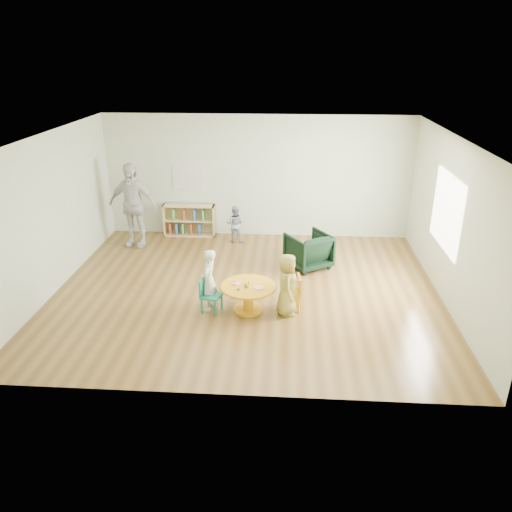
# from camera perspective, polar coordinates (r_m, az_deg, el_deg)

# --- Properties ---
(room) EXTENTS (7.10, 7.00, 2.80)m
(room) POSITION_cam_1_polar(r_m,az_deg,el_deg) (8.55, -1.07, 7.45)
(room) COLOR brown
(room) RESTS_ON ground
(activity_table) EXTENTS (0.93, 0.93, 0.51)m
(activity_table) POSITION_cam_1_polar(r_m,az_deg,el_deg) (8.42, -0.89, -4.27)
(activity_table) COLOR orange
(activity_table) RESTS_ON ground
(kid_chair_left) EXTENTS (0.40, 0.40, 0.59)m
(kid_chair_left) POSITION_cam_1_polar(r_m,az_deg,el_deg) (8.44, -5.39, -4.35)
(kid_chair_left) COLOR #167E67
(kid_chair_left) RESTS_ON ground
(kid_chair_right) EXTENTS (0.36, 0.36, 0.61)m
(kid_chair_right) POSITION_cam_1_polar(r_m,az_deg,el_deg) (8.49, 4.28, -4.07)
(kid_chair_right) COLOR orange
(kid_chair_right) RESTS_ON ground
(bookshelf) EXTENTS (1.20, 0.30, 0.75)m
(bookshelf) POSITION_cam_1_polar(r_m,az_deg,el_deg) (11.93, -7.67, 4.08)
(bookshelf) COLOR tan
(bookshelf) RESTS_ON ground
(alphabet_poster) EXTENTS (0.74, 0.01, 0.54)m
(alphabet_poster) POSITION_cam_1_polar(r_m,az_deg,el_deg) (11.78, -7.74, 8.82)
(alphabet_poster) COLOR silver
(alphabet_poster) RESTS_ON ground
(armchair) EXTENTS (1.07, 1.08, 0.72)m
(armchair) POSITION_cam_1_polar(r_m,az_deg,el_deg) (10.12, 6.02, 0.63)
(armchair) COLOR black
(armchair) RESTS_ON ground
(child_left) EXTENTS (0.31, 0.43, 1.08)m
(child_left) POSITION_cam_1_polar(r_m,az_deg,el_deg) (8.41, -5.42, -2.77)
(child_left) COLOR silver
(child_left) RESTS_ON ground
(child_right) EXTENTS (0.37, 0.54, 1.07)m
(child_right) POSITION_cam_1_polar(r_m,az_deg,el_deg) (8.25, 3.55, -3.29)
(child_right) COLOR yellow
(child_right) RESTS_ON ground
(toddler) EXTENTS (0.45, 0.38, 0.85)m
(toddler) POSITION_cam_1_polar(r_m,az_deg,el_deg) (11.39, -2.42, 3.68)
(toddler) COLOR #1B2744
(toddler) RESTS_ON ground
(adult_caretaker) EXTENTS (1.16, 0.62, 1.88)m
(adult_caretaker) POSITION_cam_1_polar(r_m,az_deg,el_deg) (11.35, -13.93, 5.67)
(adult_caretaker) COLOR beige
(adult_caretaker) RESTS_ON ground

